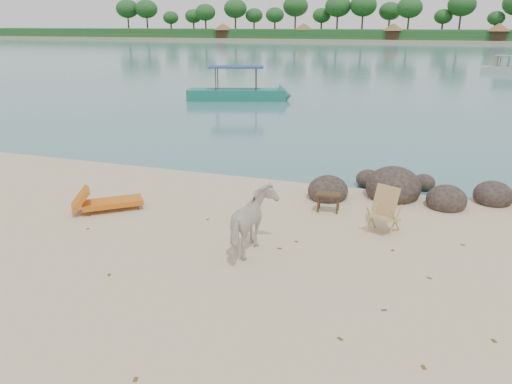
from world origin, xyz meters
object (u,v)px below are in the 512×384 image
side_table (328,204)px  cow (253,224)px  lounge_chair (112,200)px  boulders (412,192)px  boat_near (236,72)px  deck_chair (384,212)px

side_table → cow: bearing=-114.1°
cow → lounge_chair: (-4.30, 1.22, -0.39)m
lounge_chair → boulders: bearing=-14.8°
cow → side_table: (1.02, 2.92, -0.43)m
cow → boulders: bearing=-124.1°
side_table → boulders: bearing=36.2°
boat_near → deck_chair: bearing=-77.6°
boulders → cow: cow is taller
lounge_chair → deck_chair: deck_chair is taller
boulders → side_table: (-1.99, -1.73, 0.03)m
side_table → boat_near: size_ratio=0.09×
lounge_chair → cow: bearing=-55.8°
cow → boat_near: (-8.51, 21.04, 1.03)m
cow → boat_near: size_ratio=0.23×
side_table → deck_chair: 1.72m
deck_chair → boulders: bearing=105.0°
deck_chair → boat_near: (-10.99, 19.01, 1.19)m
boulders → side_table: 2.64m
side_table → boat_near: (-9.53, 18.13, 1.46)m
side_table → boat_near: 20.53m
lounge_chair → boat_near: bearing=62.1°
side_table → deck_chair: bearing=-36.1°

